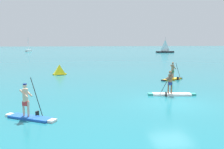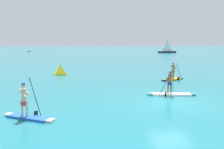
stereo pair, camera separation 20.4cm
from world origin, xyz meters
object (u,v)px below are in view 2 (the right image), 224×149
paddleboarder_near_left (27,110)px  paddleboarder_mid_center (171,91)px  paddleboarder_far_right (173,76)px  race_marker_buoy (60,70)px  sailboat_left_horizon (31,50)px  sailboat_right_horizon (167,51)px

paddleboarder_near_left → paddleboarder_mid_center: paddleboarder_near_left is taller
paddleboarder_far_right → race_marker_buoy: (-11.14, 6.40, 0.13)m
sailboat_left_horizon → race_marker_buoy: bearing=20.8°
race_marker_buoy → sailboat_right_horizon: bearing=55.3°
race_marker_buoy → sailboat_left_horizon: 75.76m
paddleboarder_far_right → sailboat_right_horizon: (25.92, 60.02, 0.25)m
paddleboarder_mid_center → sailboat_left_horizon: 90.09m
paddleboarder_near_left → sailboat_left_horizon: (-11.82, 91.13, 0.37)m
sailboat_left_horizon → paddleboarder_far_right: bearing=27.5°
paddleboarder_far_right → sailboat_right_horizon: sailboat_right_horizon is taller
paddleboarder_mid_center → paddleboarder_far_right: paddleboarder_mid_center is taller
sailboat_left_horizon → sailboat_right_horizon: bearing=78.2°
race_marker_buoy → paddleboarder_far_right: bearing=-29.9°
paddleboarder_near_left → race_marker_buoy: bearing=118.5°
sailboat_right_horizon → sailboat_left_horizon: bearing=158.2°
paddleboarder_near_left → paddleboarder_mid_center: (9.19, 3.52, -0.09)m
paddleboarder_mid_center → paddleboarder_far_right: size_ratio=1.25×
race_marker_buoy → sailboat_left_horizon: bearing=100.0°
paddleboarder_near_left → sailboat_right_horizon: bearing=94.4°
paddleboarder_far_right → sailboat_left_horizon: bearing=81.5°
paddleboarder_near_left → paddleboarder_mid_center: size_ratio=0.77×
paddleboarder_mid_center → race_marker_buoy: size_ratio=1.75×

